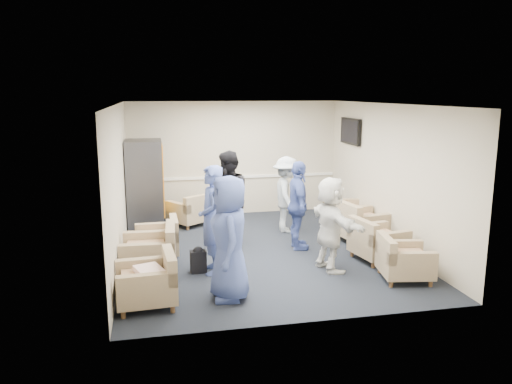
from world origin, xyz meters
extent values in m
plane|color=black|center=(0.00, 0.00, 0.00)|extent=(6.00, 6.00, 0.00)
plane|color=silver|center=(0.00, 0.00, 2.70)|extent=(6.00, 6.00, 0.00)
cube|color=beige|center=(0.00, 3.00, 1.35)|extent=(5.00, 0.02, 2.70)
cube|color=beige|center=(0.00, -3.00, 1.35)|extent=(5.00, 0.02, 2.70)
cube|color=beige|center=(-2.50, 0.00, 1.35)|extent=(0.02, 6.00, 2.70)
cube|color=beige|center=(2.50, 0.00, 1.35)|extent=(0.02, 6.00, 2.70)
cube|color=white|center=(0.00, 2.98, 0.90)|extent=(4.98, 0.04, 0.06)
cube|color=black|center=(2.44, 1.80, 2.05)|extent=(0.07, 1.00, 0.58)
cube|color=black|center=(2.40, 1.80, 2.05)|extent=(0.01, 0.92, 0.50)
cube|color=#4B4B53|center=(2.48, 1.80, 1.90)|extent=(0.04, 0.10, 0.25)
cube|color=#998262|center=(-2.07, -2.05, 0.24)|extent=(0.85, 0.85, 0.26)
cube|color=#A67D5C|center=(-2.07, -2.05, 0.42)|extent=(0.58, 0.55, 0.09)
cube|color=#998262|center=(-1.74, -2.03, 0.56)|extent=(0.18, 0.80, 0.37)
cube|color=#998262|center=(-2.04, -0.82, 0.26)|extent=(0.90, 0.90, 0.28)
cube|color=#A67D5C|center=(-2.04, -0.82, 0.45)|extent=(0.62, 0.58, 0.10)
cube|color=#998262|center=(-1.68, -0.84, 0.60)|extent=(0.18, 0.86, 0.40)
cube|color=#998262|center=(-1.90, 0.02, 0.23)|extent=(0.76, 0.76, 0.25)
cube|color=#A67D5C|center=(-1.90, 0.02, 0.40)|extent=(0.53, 0.49, 0.09)
cube|color=#998262|center=(-1.59, 0.03, 0.53)|extent=(0.13, 0.75, 0.35)
cube|color=#998262|center=(1.91, -1.88, 0.23)|extent=(0.87, 0.87, 0.25)
cube|color=#A67D5C|center=(1.91, -1.88, 0.40)|extent=(0.60, 0.57, 0.09)
cube|color=#998262|center=(1.60, -1.83, 0.53)|extent=(0.25, 0.76, 0.35)
cube|color=#998262|center=(1.92, -0.91, 0.25)|extent=(0.93, 0.93, 0.26)
cube|color=#A67D5C|center=(1.92, -0.91, 0.42)|extent=(0.64, 0.61, 0.09)
cube|color=#998262|center=(1.59, -0.97, 0.57)|extent=(0.27, 0.81, 0.38)
cube|color=#998262|center=(2.09, 0.15, 0.26)|extent=(1.00, 1.00, 0.28)
cube|color=#A67D5C|center=(2.09, 0.15, 0.46)|extent=(0.69, 0.65, 0.10)
cube|color=#998262|center=(1.73, 0.08, 0.61)|extent=(0.29, 0.87, 0.41)
cube|color=#998262|center=(2.08, 1.08, 0.25)|extent=(0.92, 0.92, 0.27)
cube|color=#A67D5C|center=(2.08, 1.08, 0.43)|extent=(0.63, 0.60, 0.10)
cube|color=#998262|center=(1.75, 1.12, 0.57)|extent=(0.24, 0.83, 0.38)
cube|color=#998262|center=(-1.16, 2.14, 0.23)|extent=(1.05, 1.05, 0.25)
cube|color=#A67D5C|center=(-1.16, 2.14, 0.40)|extent=(0.70, 0.71, 0.09)
cube|color=#998262|center=(-0.98, 1.88, 0.53)|extent=(0.69, 0.54, 0.36)
cube|color=#4B4B53|center=(-2.10, 2.08, 0.96)|extent=(0.76, 0.91, 1.91)
cube|color=#FF6305|center=(-1.71, 2.08, 1.05)|extent=(0.02, 0.77, 1.53)
cube|color=black|center=(-1.71, 2.08, 0.25)|extent=(0.02, 0.45, 0.12)
cube|color=black|center=(-1.25, -0.89, 0.18)|extent=(0.26, 0.20, 0.37)
sphere|color=black|center=(-1.25, -0.89, 0.35)|extent=(0.18, 0.18, 0.18)
cube|color=white|center=(-2.02, -2.05, 0.48)|extent=(0.45, 0.52, 0.13)
imported|color=#4256A0|center=(-0.90, -2.03, 0.89)|extent=(0.60, 0.89, 1.79)
imported|color=#4256A0|center=(-1.02, -0.93, 0.89)|extent=(0.43, 0.65, 1.77)
imported|color=black|center=(-0.51, 0.59, 0.91)|extent=(0.84, 1.00, 1.81)
imported|color=silver|center=(0.80, 1.18, 0.80)|extent=(0.68, 1.08, 1.60)
imported|color=#4256A0|center=(0.71, 0.00, 0.83)|extent=(0.50, 1.01, 1.67)
imported|color=white|center=(0.91, -1.21, 0.79)|extent=(0.70, 1.51, 1.57)
camera|label=1|loc=(-1.91, -8.71, 2.92)|focal=35.00mm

